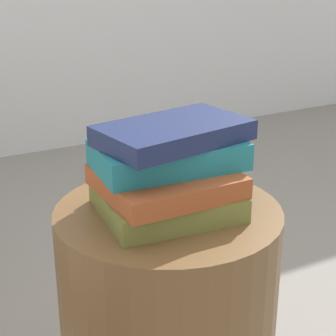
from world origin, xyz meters
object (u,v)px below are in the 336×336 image
(book_teal, at_px, (168,154))
(book_navy, at_px, (172,132))
(book_olive, at_px, (167,201))
(side_table, at_px, (168,330))
(book_rust, at_px, (166,181))

(book_teal, distance_m, book_navy, 0.04)
(book_olive, relative_size, book_navy, 0.90)
(book_olive, xyz_separation_m, book_teal, (0.01, 0.01, 0.08))
(side_table, relative_size, book_olive, 2.27)
(side_table, bearing_deg, book_navy, 22.88)
(book_rust, bearing_deg, book_olive, 43.43)
(book_navy, bearing_deg, book_teal, 143.75)
(side_table, distance_m, book_navy, 0.42)
(side_table, distance_m, book_olive, 0.29)
(book_navy, bearing_deg, side_table, -166.23)
(side_table, height_order, book_navy, book_navy)
(book_olive, distance_m, book_teal, 0.09)
(book_teal, xyz_separation_m, book_navy, (0.01, -0.00, 0.04))
(book_rust, bearing_deg, book_navy, 33.53)
(book_olive, relative_size, book_teal, 0.90)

